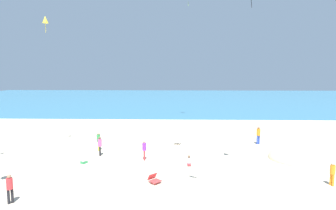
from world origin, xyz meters
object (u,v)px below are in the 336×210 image
person_3 (99,140)px  person_4 (332,172)px  person_1 (100,145)px  person_2 (258,134)px  person_7 (144,149)px  cooler_box (84,162)px  beach_chair_far_left (177,142)px  kite_yellow (45,20)px  beach_chair_far_right (154,179)px  person_5 (189,161)px  person_0 (10,187)px

person_3 → person_4: 16.52m
person_1 → person_2: (13.16, 3.80, 0.07)m
person_2 → person_1: bearing=-93.2°
person_4 → person_3: bearing=136.6°
person_4 → person_7: (-11.15, 4.21, 0.05)m
cooler_box → beach_chair_far_left: bearing=39.2°
kite_yellow → cooler_box: bearing=-41.8°
beach_chair_far_right → beach_chair_far_left: size_ratio=1.22×
beach_chair_far_right → cooler_box: size_ratio=1.69×
beach_chair_far_right → person_1: size_ratio=0.60×
person_7 → kite_yellow: size_ratio=1.13×
person_4 → person_7: bearing=139.2°
person_7 → person_5: bearing=156.2°
person_0 → person_4: bearing=55.8°
person_0 → person_4: 17.11m
person_1 → person_4: (14.68, -5.15, -0.07)m
person_1 → person_0: bearing=54.3°
person_3 → person_2: bearing=-0.1°
cooler_box → person_2: size_ratio=0.33×
person_5 → person_7: 3.41m
person_4 → kite_yellow: bearing=140.3°
beach_chair_far_right → person_7: size_ratio=0.61×
person_2 → person_3: 13.87m
person_7 → person_2: bearing=-160.7°
person_4 → person_2: bearing=79.5°
beach_chair_far_right → person_1: (-4.59, 5.06, 0.64)m
cooler_box → person_0: person_0 is taller
person_3 → person_5: 7.98m
person_0 → person_1: person_1 is taller
person_4 → cooler_box: bearing=147.6°
person_1 → person_4: bearing=140.8°
person_3 → kite_yellow: kite_yellow is taller
person_0 → kite_yellow: size_ratio=1.13×
beach_chair_far_left → person_1: person_1 is taller
person_0 → person_5: person_0 is taller
person_5 → beach_chair_far_left: bearing=-173.3°
person_0 → person_4: (16.91, 2.66, -0.06)m
beach_chair_far_left → cooler_box: (-6.59, -5.37, -0.13)m
person_2 → person_5: person_2 is taller
person_4 → person_7: person_7 is taller
person_5 → beach_chair_far_right: bearing=-36.2°
beach_chair_far_right → person_0: (-6.81, -2.75, 0.63)m
beach_chair_far_left → person_5: size_ratio=1.09×
cooler_box → person_1: (0.64, 1.81, 0.74)m
person_4 → person_1: bearing=140.5°
person_4 → kite_yellow: size_ratio=1.06×
beach_chair_far_right → cooler_box: beach_chair_far_right is taller
beach_chair_far_left → person_4: size_ratio=0.54×
cooler_box → kite_yellow: (-3.91, 3.49, 10.41)m
person_5 → person_4: bearing=66.2°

